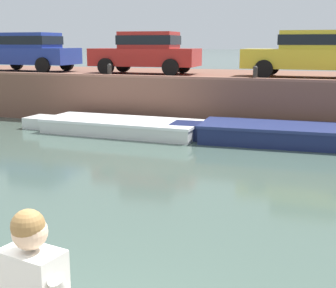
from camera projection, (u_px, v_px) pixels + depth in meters
ground_plane at (206, 186)px, 9.19m from camera, size 400.00×400.00×0.00m
far_quay_wall at (267, 97)px, 17.29m from camera, size 60.00×6.00×1.62m
far_wall_coping at (256, 79)px, 14.45m from camera, size 60.00×0.24×0.08m
boat_moored_west_white at (116, 126)px, 14.58m from camera, size 5.93×2.01×0.44m
boat_moored_central_navy at (279, 134)px, 13.06m from camera, size 5.82×1.98×0.53m
car_leftmost_blue at (29, 50)px, 18.98m from camera, size 4.07×1.92×1.54m
car_left_inner_red at (147, 51)px, 17.35m from camera, size 4.03×2.03×1.54m
car_centre_yellow at (311, 52)px, 15.49m from camera, size 4.29×1.93×1.54m
mooring_bollard_west at (109, 70)px, 16.14m from camera, size 0.15×0.15×0.45m
mooring_bollard_mid at (255, 72)px, 14.54m from camera, size 0.15×0.15×0.45m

